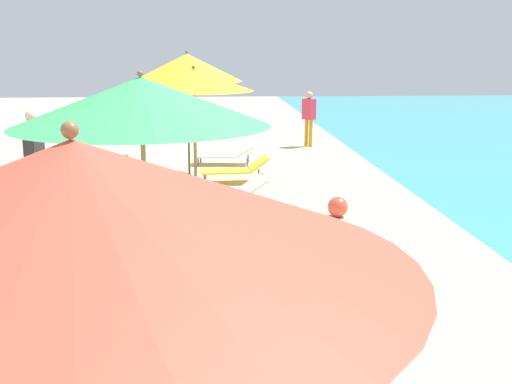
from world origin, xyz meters
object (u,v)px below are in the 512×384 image
object	(u,v)px
lounger_third_shoreside	(237,264)
cooler_box	(117,161)
umbrella_fourth	(194,81)
lounger_farthest_shoreside	(226,154)
lounger_farthest_inland	(235,169)
umbrella_second	(75,207)
lounger_third_inland	(207,330)
person_walking_near	(34,147)
beach_ball	(338,207)
lounger_fourth_shoreside	(225,192)
umbrella_farthest	(187,68)
umbrella_third	(141,102)
person_walking_mid	(309,113)

from	to	relation	value
lounger_third_shoreside	cooler_box	world-z (taller)	lounger_third_shoreside
umbrella_fourth	lounger_farthest_shoreside	bearing A→B (deg)	84.05
lounger_third_shoreside	lounger_farthest_shoreside	distance (m)	8.07
umbrella_fourth	lounger_farthest_inland	bearing A→B (deg)	77.89
umbrella_second	lounger_third_inland	world-z (taller)	umbrella_second
person_walking_near	lounger_farthest_shoreside	bearing A→B (deg)	-116.90
beach_ball	lounger_third_shoreside	bearing A→B (deg)	-121.24
person_walking_near	cooler_box	distance (m)	3.80
lounger_farthest_shoreside	person_walking_near	size ratio (longest dim) A/B	0.89
lounger_third_shoreside	lounger_third_inland	bearing A→B (deg)	66.90
umbrella_second	lounger_fourth_shoreside	distance (m)	8.84
cooler_box	lounger_third_inland	bearing A→B (deg)	-77.32
lounger_fourth_shoreside	person_walking_near	bearing A→B (deg)	-19.08
umbrella_second	cooler_box	xyz separation A→B (m)	(-1.81, 12.88, -2.05)
lounger_third_inland	cooler_box	distance (m)	10.01
umbrella_second	umbrella_farthest	bearing A→B (deg)	90.34
umbrella_second	lounger_third_shoreside	xyz separation A→B (m)	(0.72, 5.07, -1.98)
lounger_third_shoreside	cooler_box	bearing A→B (deg)	-85.43
umbrella_third	person_walking_mid	distance (m)	12.39
lounger_third_shoreside	lounger_fourth_shoreside	xyz separation A→B (m)	(-0.07, 3.54, 0.08)
lounger_third_inland	lounger_third_shoreside	bearing A→B (deg)	-102.47
lounger_fourth_shoreside	lounger_farthest_inland	size ratio (longest dim) A/B	1.05
lounger_third_shoreside	lounger_farthest_shoreside	bearing A→B (deg)	-103.73
umbrella_farthest	lounger_farthest_shoreside	world-z (taller)	umbrella_farthest
lounger_fourth_shoreside	umbrella_farthest	bearing A→B (deg)	-85.04
beach_ball	person_walking_mid	bearing A→B (deg)	84.98
umbrella_third	umbrella_farthest	bearing A→B (deg)	88.87
umbrella_third	lounger_third_shoreside	xyz separation A→B (m)	(0.94, 0.95, -1.99)
umbrella_third	person_walking_mid	world-z (taller)	umbrella_third
cooler_box	lounger_farthest_shoreside	bearing A→B (deg)	5.61
lounger_farthest_inland	person_walking_near	distance (m)	4.07
umbrella_fourth	lounger_third_inland	bearing A→B (deg)	-87.44
umbrella_third	lounger_farthest_shoreside	size ratio (longest dim) A/B	1.68
lounger_third_inland	lounger_fourth_shoreside	world-z (taller)	lounger_fourth_shoreside
lounger_farthest_inland	person_walking_mid	size ratio (longest dim) A/B	0.93
lounger_third_inland	umbrella_farthest	distance (m)	9.01
umbrella_farthest	lounger_farthest_inland	xyz separation A→B (m)	(0.99, -0.92, -2.07)
umbrella_farthest	beach_ball	xyz separation A→B (m)	(2.60, -3.83, -2.19)
umbrella_fourth	person_walking_near	world-z (taller)	umbrella_fourth
person_walking_mid	person_walking_near	bearing A→B (deg)	10.54
umbrella_fourth	beach_ball	bearing A→B (deg)	12.21
umbrella_farthest	person_walking_near	bearing A→B (deg)	-135.60
umbrella_second	lounger_farthest_shoreside	xyz separation A→B (m)	(0.77, 13.14, -1.97)
person_walking_mid	umbrella_third	bearing A→B (deg)	36.02
person_walking_near	beach_ball	xyz separation A→B (m)	(5.24, -1.24, -0.87)
umbrella_third	beach_ball	world-z (taller)	umbrella_third
lounger_farthest_shoreside	cooler_box	bearing A→B (deg)	11.32
lounger_third_inland	beach_ball	world-z (taller)	lounger_third_inland
lounger_farthest_shoreside	umbrella_fourth	bearing A→B (deg)	89.76
umbrella_fourth	lounger_fourth_shoreside	bearing A→B (deg)	66.24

